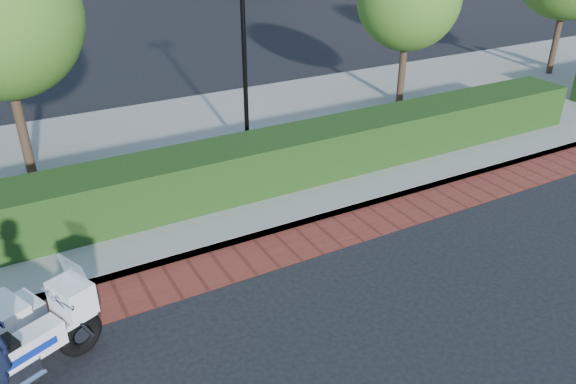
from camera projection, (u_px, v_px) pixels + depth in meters
ground at (335, 294)px, 8.57m from camera, size 120.00×120.00×0.00m
brick_strip at (288, 247)px, 9.73m from camera, size 60.00×1.00×0.01m
sidewalk at (195, 153)px, 13.20m from camera, size 60.00×8.00×0.15m
hedge_main at (236, 169)px, 11.07m from camera, size 18.00×1.20×1.00m
lamppost at (243, 30)px, 11.69m from camera, size 1.02×0.70×4.21m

